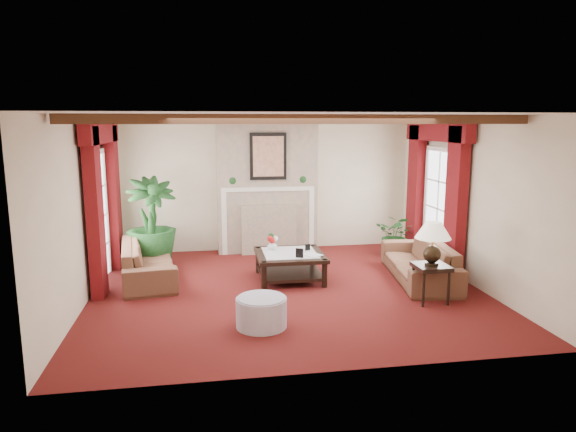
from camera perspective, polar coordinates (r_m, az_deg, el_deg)
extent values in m
plane|color=#490E0D|center=(8.18, -0.06, -8.19)|extent=(6.00, 6.00, 0.00)
plane|color=white|center=(7.76, -0.06, 11.09)|extent=(6.00, 6.00, 0.00)
cube|color=beige|center=(10.55, -2.48, 3.53)|extent=(6.00, 0.02, 2.70)
cube|color=beige|center=(7.95, -21.93, 0.55)|extent=(0.02, 5.50, 2.70)
cube|color=beige|center=(8.84, 19.51, 1.63)|extent=(0.02, 5.50, 2.70)
imported|color=#350E14|center=(8.94, -15.31, -4.19)|extent=(2.27, 1.17, 0.82)
imported|color=#350E14|center=(8.87, 14.44, -4.20)|extent=(2.33, 1.21, 0.84)
imported|color=black|center=(9.79, -14.88, -2.67)|extent=(2.02, 2.25, 0.91)
imported|color=black|center=(10.35, 11.92, -2.59)|extent=(1.56, 1.56, 0.64)
cylinder|color=#ABA7BE|center=(6.72, -2.97, -10.65)|extent=(0.66, 0.66, 0.38)
imported|color=silver|center=(8.74, -1.76, -3.29)|extent=(0.20, 0.21, 0.17)
imported|color=black|center=(8.29, 2.13, -3.53)|extent=(0.25, 0.23, 0.31)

